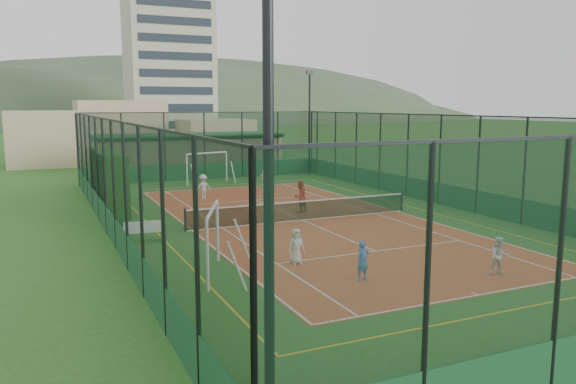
% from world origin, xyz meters
% --- Properties ---
extents(ground, '(300.00, 300.00, 0.00)m').
position_xyz_m(ground, '(0.00, 0.00, 0.00)').
color(ground, '#2A531C').
rests_on(ground, ground).
extents(court_slab, '(11.17, 23.97, 0.01)m').
position_xyz_m(court_slab, '(0.00, 0.00, 0.01)').
color(court_slab, '#A24824').
rests_on(court_slab, ground).
extents(tennis_net, '(11.67, 0.12, 1.06)m').
position_xyz_m(tennis_net, '(0.00, 0.00, 0.53)').
color(tennis_net, black).
rests_on(tennis_net, ground).
extents(perimeter_fence, '(18.12, 34.12, 5.00)m').
position_xyz_m(perimeter_fence, '(0.00, 0.00, 2.50)').
color(perimeter_fence, black).
rests_on(perimeter_fence, ground).
extents(floodlight_sw, '(0.60, 0.26, 8.25)m').
position_xyz_m(floodlight_sw, '(-8.60, -16.60, 4.12)').
color(floodlight_sw, black).
rests_on(floodlight_sw, ground).
extents(floodlight_ne, '(0.60, 0.26, 8.25)m').
position_xyz_m(floodlight_ne, '(8.60, 16.60, 4.12)').
color(floodlight_ne, black).
rests_on(floodlight_ne, ground).
extents(clubhouse, '(15.20, 7.20, 3.15)m').
position_xyz_m(clubhouse, '(0.00, 22.00, 1.57)').
color(clubhouse, tan).
rests_on(clubhouse, ground).
extents(apartment_tower, '(15.00, 12.00, 30.00)m').
position_xyz_m(apartment_tower, '(12.00, 82.00, 15.00)').
color(apartment_tower, beige).
rests_on(apartment_tower, ground).
extents(distant_hills, '(200.00, 60.00, 24.00)m').
position_xyz_m(distant_hills, '(0.00, 150.00, 0.00)').
color(distant_hills, '#384C33').
rests_on(distant_hills, ground).
extents(hedge_left, '(1.10, 7.36, 3.22)m').
position_xyz_m(hedge_left, '(-8.30, 6.02, 1.61)').
color(hedge_left, black).
rests_on(hedge_left, ground).
extents(white_bench, '(1.69, 0.66, 0.92)m').
position_xyz_m(white_bench, '(-7.80, -1.16, 0.46)').
color(white_bench, white).
rests_on(white_bench, ground).
extents(futsal_goal_near, '(3.52, 2.22, 2.19)m').
position_xyz_m(futsal_goal_near, '(-6.53, -6.72, 1.10)').
color(futsal_goal_near, white).
rests_on(futsal_goal_near, ground).
extents(futsal_goal_far, '(3.50, 1.81, 2.17)m').
position_xyz_m(futsal_goal_far, '(-0.57, 14.46, 1.08)').
color(futsal_goal_far, white).
rests_on(futsal_goal_far, ground).
extents(child_near_left, '(0.63, 0.42, 1.27)m').
position_xyz_m(child_near_left, '(-3.49, -6.68, 0.64)').
color(child_near_left, silver).
rests_on(child_near_left, court_slab).
extents(child_near_mid, '(0.50, 0.35, 1.29)m').
position_xyz_m(child_near_mid, '(-2.36, -9.26, 0.65)').
color(child_near_mid, '#446CC1').
rests_on(child_near_mid, court_slab).
extents(child_near_right, '(0.77, 0.71, 1.28)m').
position_xyz_m(child_near_right, '(2.02, -10.64, 0.65)').
color(child_near_right, white).
rests_on(child_near_right, court_slab).
extents(child_far_left, '(1.05, 0.71, 1.49)m').
position_xyz_m(child_far_left, '(-2.75, 7.85, 0.76)').
color(child_far_left, silver).
rests_on(child_far_left, court_slab).
extents(child_far_right, '(0.88, 0.75, 1.41)m').
position_xyz_m(child_far_right, '(1.84, 9.63, 0.72)').
color(child_far_right, white).
rests_on(child_far_right, court_slab).
extents(child_far_back, '(1.32, 0.57, 1.38)m').
position_xyz_m(child_far_back, '(0.90, 6.62, 0.70)').
color(child_far_back, silver).
rests_on(child_far_back, court_slab).
extents(coach, '(0.98, 0.88, 1.65)m').
position_xyz_m(coach, '(0.75, 1.90, 0.83)').
color(coach, red).
rests_on(coach, court_slab).
extents(tennis_balls, '(3.37, 1.57, 0.07)m').
position_xyz_m(tennis_balls, '(-0.45, 1.21, 0.04)').
color(tennis_balls, '#CCE033').
rests_on(tennis_balls, court_slab).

